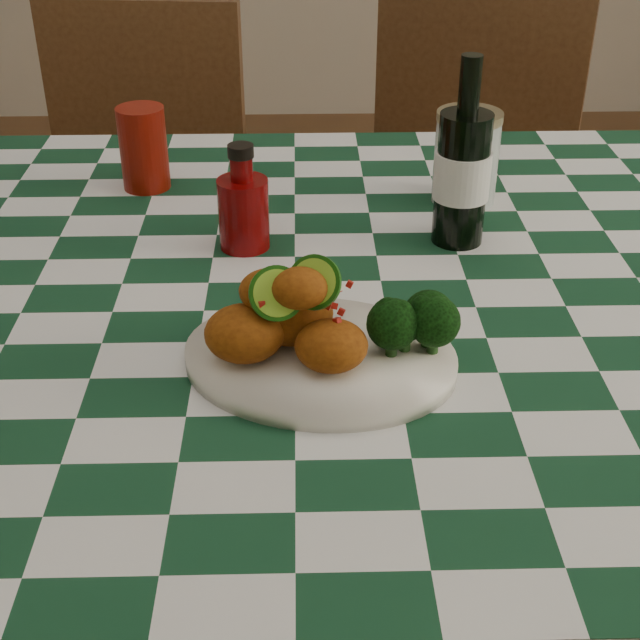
{
  "coord_description": "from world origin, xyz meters",
  "views": [
    {
      "loc": [
        0.01,
        -0.93,
        1.3
      ],
      "look_at": [
        0.03,
        -0.18,
        0.84
      ],
      "focal_mm": 50.0,
      "sensor_mm": 36.0,
      "label": 1
    }
  ],
  "objects_px": {
    "red_tumbler": "(144,148)",
    "wooden_chair_right": "(449,228)",
    "plate": "(320,359)",
    "wooden_chair_left": "(136,246)",
    "dining_table": "(299,524)",
    "mason_jar": "(466,157)",
    "fried_chicken_pile": "(300,311)",
    "ketchup_bottle": "(243,197)",
    "beer_bottle": "(464,153)"
  },
  "relations": [
    {
      "from": "plate",
      "to": "wooden_chair_right",
      "type": "height_order",
      "value": "wooden_chair_right"
    },
    {
      "from": "wooden_chair_left",
      "to": "plate",
      "type": "bearing_deg",
      "value": -63.42
    },
    {
      "from": "dining_table",
      "to": "wooden_chair_right",
      "type": "relative_size",
      "value": 1.7
    },
    {
      "from": "mason_jar",
      "to": "beer_bottle",
      "type": "distance_m",
      "value": 0.14
    },
    {
      "from": "beer_bottle",
      "to": "wooden_chair_right",
      "type": "relative_size",
      "value": 0.24
    },
    {
      "from": "mason_jar",
      "to": "wooden_chair_right",
      "type": "height_order",
      "value": "wooden_chair_right"
    },
    {
      "from": "ketchup_bottle",
      "to": "plate",
      "type": "bearing_deg",
      "value": -72.05
    },
    {
      "from": "mason_jar",
      "to": "wooden_chair_left",
      "type": "distance_m",
      "value": 0.87
    },
    {
      "from": "mason_jar",
      "to": "beer_bottle",
      "type": "bearing_deg",
      "value": -102.74
    },
    {
      "from": "fried_chicken_pile",
      "to": "mason_jar",
      "type": "bearing_deg",
      "value": 60.61
    },
    {
      "from": "plate",
      "to": "mason_jar",
      "type": "distance_m",
      "value": 0.47
    },
    {
      "from": "plate",
      "to": "beer_bottle",
      "type": "height_order",
      "value": "beer_bottle"
    },
    {
      "from": "wooden_chair_right",
      "to": "fried_chicken_pile",
      "type": "bearing_deg",
      "value": -87.32
    },
    {
      "from": "red_tumbler",
      "to": "mason_jar",
      "type": "xyz_separation_m",
      "value": [
        0.45,
        -0.06,
        0.0
      ]
    },
    {
      "from": "wooden_chair_left",
      "to": "fried_chicken_pile",
      "type": "bearing_deg",
      "value": -64.48
    },
    {
      "from": "red_tumbler",
      "to": "plate",
      "type": "bearing_deg",
      "value": -62.95
    },
    {
      "from": "mason_jar",
      "to": "wooden_chair_right",
      "type": "relative_size",
      "value": 0.13
    },
    {
      "from": "fried_chicken_pile",
      "to": "mason_jar",
      "type": "relative_size",
      "value": 1.16
    },
    {
      "from": "wooden_chair_left",
      "to": "wooden_chair_right",
      "type": "xyz_separation_m",
      "value": [
        0.66,
        0.01,
        0.03
      ]
    },
    {
      "from": "dining_table",
      "to": "ketchup_bottle",
      "type": "relative_size",
      "value": 12.24
    },
    {
      "from": "red_tumbler",
      "to": "wooden_chair_left",
      "type": "distance_m",
      "value": 0.61
    },
    {
      "from": "dining_table",
      "to": "red_tumbler",
      "type": "relative_size",
      "value": 13.92
    },
    {
      "from": "fried_chicken_pile",
      "to": "ketchup_bottle",
      "type": "bearing_deg",
      "value": 104.17
    },
    {
      "from": "red_tumbler",
      "to": "beer_bottle",
      "type": "distance_m",
      "value": 0.47
    },
    {
      "from": "red_tumbler",
      "to": "wooden_chair_right",
      "type": "distance_m",
      "value": 0.8
    },
    {
      "from": "dining_table",
      "to": "fried_chicken_pile",
      "type": "height_order",
      "value": "fried_chicken_pile"
    },
    {
      "from": "fried_chicken_pile",
      "to": "wooden_chair_left",
      "type": "relative_size",
      "value": 0.16
    },
    {
      "from": "red_tumbler",
      "to": "mason_jar",
      "type": "height_order",
      "value": "mason_jar"
    },
    {
      "from": "plate",
      "to": "wooden_chair_left",
      "type": "relative_size",
      "value": 0.3
    },
    {
      "from": "plate",
      "to": "fried_chicken_pile",
      "type": "bearing_deg",
      "value": 180.0
    },
    {
      "from": "ketchup_bottle",
      "to": "wooden_chair_left",
      "type": "distance_m",
      "value": 0.81
    },
    {
      "from": "red_tumbler",
      "to": "mason_jar",
      "type": "bearing_deg",
      "value": -7.4
    },
    {
      "from": "red_tumbler",
      "to": "wooden_chair_right",
      "type": "relative_size",
      "value": 0.12
    },
    {
      "from": "ketchup_bottle",
      "to": "wooden_chair_left",
      "type": "bearing_deg",
      "value": 112.53
    },
    {
      "from": "plate",
      "to": "wooden_chair_right",
      "type": "relative_size",
      "value": 0.28
    },
    {
      "from": "dining_table",
      "to": "wooden_chair_right",
      "type": "xyz_separation_m",
      "value": [
        0.32,
        0.77,
        0.1
      ]
    },
    {
      "from": "fried_chicken_pile",
      "to": "beer_bottle",
      "type": "xyz_separation_m",
      "value": [
        0.2,
        0.29,
        0.05
      ]
    },
    {
      "from": "dining_table",
      "to": "beer_bottle",
      "type": "xyz_separation_m",
      "value": [
        0.21,
        0.11,
        0.51
      ]
    },
    {
      "from": "plate",
      "to": "wooden_chair_right",
      "type": "distance_m",
      "value": 1.04
    },
    {
      "from": "red_tumbler",
      "to": "ketchup_bottle",
      "type": "distance_m",
      "value": 0.25
    },
    {
      "from": "dining_table",
      "to": "fried_chicken_pile",
      "type": "xyz_separation_m",
      "value": [
        0.01,
        -0.18,
        0.46
      ]
    },
    {
      "from": "dining_table",
      "to": "plate",
      "type": "relative_size",
      "value": 5.99
    },
    {
      "from": "plate",
      "to": "ketchup_bottle",
      "type": "relative_size",
      "value": 2.04
    },
    {
      "from": "red_tumbler",
      "to": "wooden_chair_left",
      "type": "relative_size",
      "value": 0.13
    },
    {
      "from": "dining_table",
      "to": "mason_jar",
      "type": "relative_size",
      "value": 12.94
    },
    {
      "from": "beer_bottle",
      "to": "plate",
      "type": "bearing_deg",
      "value": -122.83
    },
    {
      "from": "mason_jar",
      "to": "fried_chicken_pile",
      "type": "bearing_deg",
      "value": -119.39
    },
    {
      "from": "wooden_chair_right",
      "to": "mason_jar",
      "type": "bearing_deg",
      "value": -77.71
    },
    {
      "from": "plate",
      "to": "red_tumbler",
      "type": "relative_size",
      "value": 2.32
    },
    {
      "from": "mason_jar",
      "to": "wooden_chair_left",
      "type": "relative_size",
      "value": 0.14
    }
  ]
}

